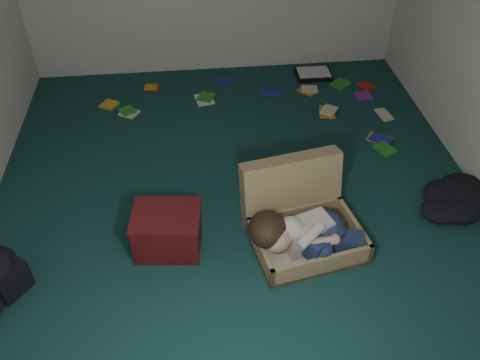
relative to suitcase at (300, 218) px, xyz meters
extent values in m
plane|color=#143B38|center=(-0.42, 0.42, -0.17)|extent=(4.50, 4.50, 0.00)
cube|color=tan|center=(0.03, -0.15, -0.08)|extent=(0.87, 0.69, 0.18)
cube|color=silver|center=(0.03, -0.15, -0.13)|extent=(0.79, 0.61, 0.02)
cube|color=tan|center=(-0.04, 0.20, 0.11)|extent=(0.81, 0.38, 0.57)
cube|color=silver|center=(0.01, -0.18, 0.02)|extent=(0.37, 0.29, 0.24)
sphere|color=tan|center=(-0.23, -0.26, 0.08)|extent=(0.21, 0.21, 0.21)
ellipsoid|color=black|center=(-0.28, -0.21, 0.12)|extent=(0.28, 0.29, 0.24)
ellipsoid|color=navy|center=(0.17, -0.14, 0.02)|extent=(0.25, 0.29, 0.24)
cube|color=navy|center=(0.11, -0.27, 0.00)|extent=(0.32, 0.28, 0.15)
cube|color=navy|center=(0.27, -0.25, -0.02)|extent=(0.28, 0.16, 0.12)
sphere|color=white|center=(0.37, -0.20, -0.05)|extent=(0.12, 0.12, 0.12)
sphere|color=white|center=(0.39, -0.27, -0.06)|extent=(0.11, 0.11, 0.11)
cylinder|color=tan|center=(0.09, -0.31, 0.06)|extent=(0.21, 0.10, 0.07)
cube|color=#4E0F12|center=(-0.99, -0.02, -0.02)|extent=(0.50, 0.41, 0.31)
cube|color=#4E0F12|center=(-0.99, -0.02, 0.15)|extent=(0.53, 0.44, 0.02)
cube|color=black|center=(0.65, 2.37, -0.15)|extent=(0.39, 0.30, 0.05)
cube|color=white|center=(0.65, 2.37, -0.12)|extent=(0.35, 0.26, 0.01)
cube|color=gold|center=(-1.59, 2.00, -0.16)|extent=(0.18, 0.13, 0.02)
cube|color=#B31917|center=(-1.15, 2.30, -0.16)|extent=(0.22, 0.21, 0.02)
cube|color=white|center=(-0.61, 1.99, -0.16)|extent=(0.18, 0.21, 0.02)
cube|color=navy|center=(0.12, 2.05, -0.16)|extent=(0.19, 0.21, 0.02)
cube|color=orange|center=(0.51, 2.06, -0.16)|extent=(0.22, 0.21, 0.02)
cube|color=#258927|center=(0.90, 2.14, -0.16)|extent=(0.19, 0.15, 0.02)
cube|color=purple|center=(1.08, 1.89, -0.16)|extent=(0.22, 0.22, 0.02)
cube|color=beige|center=(1.18, 1.51, -0.16)|extent=(0.16, 0.20, 0.02)
cube|color=gold|center=(1.00, 1.11, -0.16)|extent=(0.20, 0.22, 0.02)
cube|color=#B31917|center=(1.17, 2.08, -0.16)|extent=(0.22, 0.20, 0.02)
cube|color=white|center=(-1.38, 1.82, -0.16)|extent=(0.20, 0.16, 0.02)
cube|color=navy|center=(-0.35, 2.34, -0.16)|extent=(0.22, 0.22, 0.02)
cube|color=orange|center=(0.62, 1.61, -0.16)|extent=(0.15, 0.19, 0.02)
cube|color=#258927|center=(1.00, 0.94, -0.16)|extent=(0.21, 0.22, 0.02)
camera|label=1|loc=(-0.74, -2.61, 2.69)|focal=38.00mm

